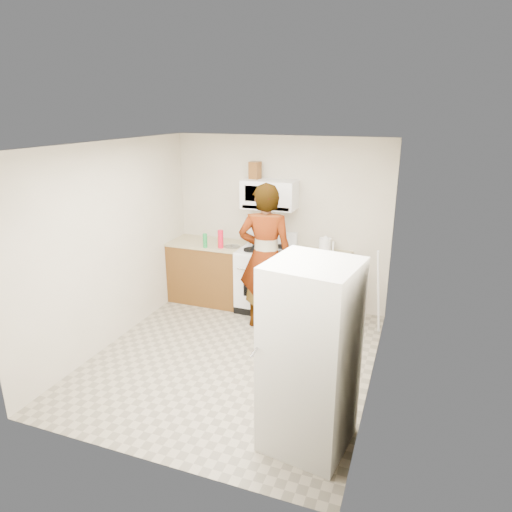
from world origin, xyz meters
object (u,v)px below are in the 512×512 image
at_px(fridge, 310,357).
at_px(kettle, 325,245).
at_px(gas_range, 266,278).
at_px(microwave, 270,194).
at_px(person, 265,257).
at_px(saucepan, 256,240).

xyz_separation_m(fridge, kettle, (-0.46, 2.69, 0.19)).
bearing_deg(gas_range, microwave, 90.00).
bearing_deg(fridge, person, 127.29).
xyz_separation_m(microwave, saucepan, (-0.19, -0.03, -0.68)).
bearing_deg(saucepan, microwave, 9.31).
relative_size(microwave, person, 0.39).
height_order(microwave, kettle, microwave).
xyz_separation_m(microwave, kettle, (0.83, -0.01, -0.66)).
bearing_deg(person, fridge, 109.15).
distance_m(gas_range, kettle, 1.00).
height_order(person, saucepan, person).
height_order(kettle, saucepan, kettle).
bearing_deg(kettle, saucepan, -163.98).
bearing_deg(saucepan, person, -60.09).
distance_m(gas_range, fridge, 2.89).
relative_size(gas_range, microwave, 1.49).
relative_size(fridge, saucepan, 7.30).
bearing_deg(person, microwave, -84.76).
distance_m(microwave, kettle, 1.06).
height_order(microwave, saucepan, microwave).
relative_size(kettle, saucepan, 0.86).
xyz_separation_m(gas_range, kettle, (0.83, 0.12, 0.55)).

